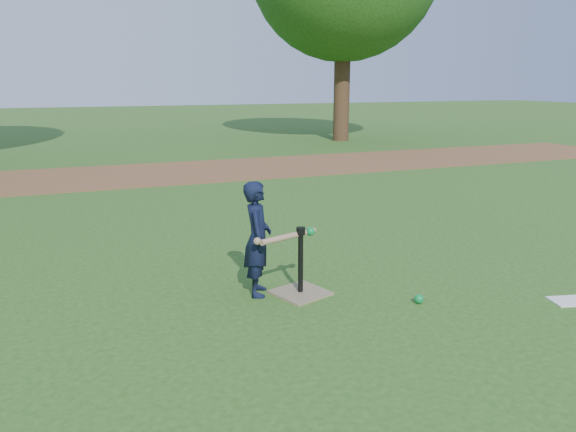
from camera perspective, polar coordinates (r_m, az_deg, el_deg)
name	(u,v)px	position (r m, az deg, el deg)	size (l,w,h in m)	color
ground	(300,306)	(4.80, 1.22, -9.16)	(80.00, 80.00, 0.00)	#285116
dirt_strip	(158,173)	(11.85, -13.12, 4.24)	(24.00, 3.00, 0.01)	brown
child	(257,239)	(4.92, -3.12, -2.31)	(0.37, 0.24, 1.02)	black
wiffle_ball_ground	(419,299)	(4.98, 13.16, -8.21)	(0.08, 0.08, 0.08)	#0C8439
clipboard	(569,301)	(5.46, 26.64, -7.73)	(0.30, 0.23, 0.01)	white
batting_tee	(300,282)	(5.03, 1.28, -6.74)	(0.54, 0.54, 0.61)	#877556
swing_action	(290,236)	(4.84, 0.23, -2.02)	(0.62, 0.25, 0.08)	tan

